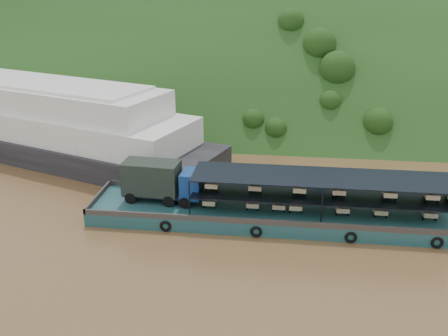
# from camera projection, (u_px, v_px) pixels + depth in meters

# --- Properties ---
(ground) EXTENTS (160.00, 160.00, 0.00)m
(ground) POSITION_uv_depth(u_px,v_px,m) (241.00, 211.00, 47.95)
(ground) COLOR brown
(ground) RESTS_ON ground
(hillside) EXTENTS (140.00, 39.60, 39.60)m
(hillside) POSITION_uv_depth(u_px,v_px,m) (262.00, 114.00, 81.22)
(hillside) COLOR #193312
(hillside) RESTS_ON ground
(cargo_barge) EXTENTS (35.00, 7.18, 5.02)m
(cargo_barge) POSITION_uv_depth(u_px,v_px,m) (266.00, 207.00, 45.95)
(cargo_barge) COLOR #15454B
(cargo_barge) RESTS_ON ground
(passenger_ferry) EXTENTS (46.44, 25.86, 9.17)m
(passenger_ferry) POSITION_uv_depth(u_px,v_px,m) (49.00, 123.00, 62.09)
(passenger_ferry) COLOR black
(passenger_ferry) RESTS_ON ground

